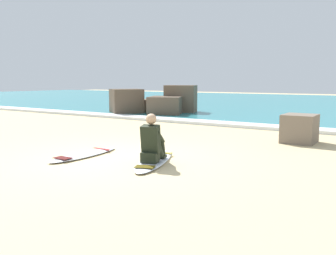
{
  "coord_description": "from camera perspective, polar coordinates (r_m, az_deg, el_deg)",
  "views": [
    {
      "loc": [
        5.18,
        -5.85,
        1.67
      ],
      "look_at": [
        0.46,
        1.33,
        0.55
      ],
      "focal_mm": 39.14,
      "sensor_mm": 36.0,
      "label": 1
    }
  ],
  "objects": [
    {
      "name": "ground_plane",
      "position": [
        7.99,
        -8.05,
        -4.71
      ],
      "size": [
        80.0,
        80.0,
        0.0
      ],
      "primitive_type": "plane",
      "color": "#CCB584"
    },
    {
      "name": "sea",
      "position": [
        26.64,
        22.09,
        3.41
      ],
      "size": [
        80.0,
        28.0,
        0.1
      ],
      "primitive_type": "cube",
      "color": "teal",
      "rests_on": "ground"
    },
    {
      "name": "breaking_foam",
      "position": [
        13.52,
        10.55,
        0.45
      ],
      "size": [
        80.0,
        0.9,
        0.11
      ],
      "primitive_type": "cube",
      "color": "white",
      "rests_on": "ground"
    },
    {
      "name": "surfboard_main",
      "position": [
        7.52,
        -2.1,
        -5.14
      ],
      "size": [
        1.28,
        2.27,
        0.08
      ],
      "color": "silver",
      "rests_on": "ground"
    },
    {
      "name": "surfer_seated",
      "position": [
        7.22,
        -2.49,
        -2.42
      ],
      "size": [
        0.51,
        0.76,
        0.95
      ],
      "color": "black",
      "rests_on": "surfboard_main"
    },
    {
      "name": "surfboard_spare_near",
      "position": [
        8.32,
        -12.88,
        -4.09
      ],
      "size": [
        0.6,
        2.01,
        0.08
      ],
      "color": "silver",
      "rests_on": "ground"
    },
    {
      "name": "rock_outcrop_distant",
      "position": [
        17.78,
        -2.28,
        3.79
      ],
      "size": [
        3.9,
        3.54,
        1.41
      ],
      "color": "brown",
      "rests_on": "ground"
    },
    {
      "name": "shoreline_rock",
      "position": [
        10.37,
        19.8,
        -0.16
      ],
      "size": [
        0.83,
        0.9,
        0.76
      ],
      "primitive_type": "cube",
      "rotation": [
        0.0,
        0.0,
        1.57
      ],
      "color": "#756656",
      "rests_on": "ground"
    }
  ]
}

